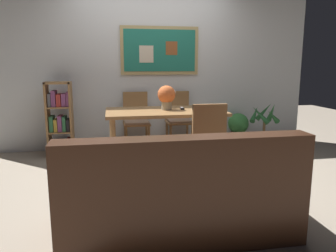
# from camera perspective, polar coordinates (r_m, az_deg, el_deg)

# --- Properties ---
(ground_plane) EXTENTS (12.00, 12.00, 0.00)m
(ground_plane) POSITION_cam_1_polar(r_m,az_deg,el_deg) (4.07, -0.40, -8.31)
(ground_plane) COLOR tan
(wall_back_with_painting) EXTENTS (5.20, 0.14, 2.60)m
(wall_back_with_painting) POSITION_cam_1_polar(r_m,az_deg,el_deg) (5.27, -3.07, 10.46)
(wall_back_with_painting) COLOR silver
(wall_back_with_painting) RESTS_ON ground_plane
(dining_table) EXTENTS (1.55, 0.88, 0.73)m
(dining_table) POSITION_cam_1_polar(r_m,az_deg,el_deg) (4.33, -0.56, 1.58)
(dining_table) COLOR #9E7042
(dining_table) RESTS_ON ground_plane
(dining_chair_near_right) EXTENTS (0.40, 0.41, 0.91)m
(dining_chair_near_right) POSITION_cam_1_polar(r_m,az_deg,el_deg) (3.68, 6.77, -1.75)
(dining_chair_near_right) COLOR #9E7042
(dining_chair_near_right) RESTS_ON ground_plane
(dining_chair_far_right) EXTENTS (0.40, 0.41, 0.91)m
(dining_chair_far_right) POSITION_cam_1_polar(r_m,az_deg,el_deg) (5.17, 1.81, 1.91)
(dining_chair_far_right) COLOR #9E7042
(dining_chair_far_right) RESTS_ON ground_plane
(dining_chair_far_left) EXTENTS (0.40, 0.41, 0.91)m
(dining_chair_far_left) POSITION_cam_1_polar(r_m,az_deg,el_deg) (5.06, -5.63, 1.68)
(dining_chair_far_left) COLOR #9E7042
(dining_chair_far_left) RESTS_ON ground_plane
(leather_couch) EXTENTS (1.80, 0.84, 0.84)m
(leather_couch) POSITION_cam_1_polar(r_m,az_deg,el_deg) (2.61, 1.87, -12.10)
(leather_couch) COLOR #472819
(leather_couch) RESTS_ON ground_plane
(bookshelf) EXTENTS (0.36, 0.28, 1.09)m
(bookshelf) POSITION_cam_1_polar(r_m,az_deg,el_deg) (4.99, -18.40, 0.86)
(bookshelf) COLOR #9E7042
(bookshelf) RESTS_ON ground_plane
(potted_ivy) EXTENTS (0.34, 0.34, 0.57)m
(potted_ivy) POSITION_cam_1_polar(r_m,az_deg,el_deg) (5.49, 12.21, -0.31)
(potted_ivy) COLOR brown
(potted_ivy) RESTS_ON ground_plane
(potted_palm) EXTENTS (0.46, 0.47, 0.77)m
(potted_palm) POSITION_cam_1_polar(r_m,az_deg,el_deg) (5.18, 16.46, -0.35)
(potted_palm) COLOR #4C4742
(potted_palm) RESTS_ON ground_plane
(flower_vase) EXTENTS (0.25, 0.24, 0.32)m
(flower_vase) POSITION_cam_1_polar(r_m,az_deg,el_deg) (4.34, -0.24, 5.32)
(flower_vase) COLOR tan
(flower_vase) RESTS_ON dining_table
(tv_remote) EXTENTS (0.06, 0.16, 0.02)m
(tv_remote) POSITION_cam_1_polar(r_m,az_deg,el_deg) (4.43, 2.45, 3.14)
(tv_remote) COLOR black
(tv_remote) RESTS_ON dining_table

